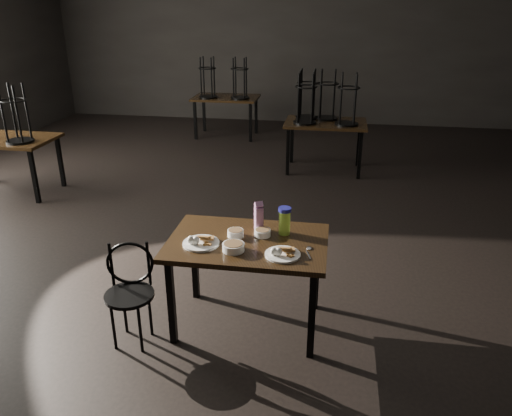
% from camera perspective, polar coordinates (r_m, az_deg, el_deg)
% --- Properties ---
extents(room, '(12.00, 12.04, 3.22)m').
position_cam_1_polar(room, '(4.74, -3.34, 21.52)').
color(room, black).
rests_on(room, ground).
extents(main_table, '(1.20, 0.80, 0.75)m').
position_cam_1_polar(main_table, '(3.80, -0.97, -4.79)').
color(main_table, black).
rests_on(main_table, ground).
extents(plate_left, '(0.27, 0.27, 0.09)m').
position_cam_1_polar(plate_left, '(3.72, -6.36, -3.82)').
color(plate_left, white).
rests_on(plate_left, main_table).
extents(plate_right, '(0.26, 0.26, 0.08)m').
position_cam_1_polar(plate_right, '(3.55, 3.03, -5.13)').
color(plate_right, white).
rests_on(plate_right, main_table).
extents(bowl_near, '(0.13, 0.13, 0.05)m').
position_cam_1_polar(bowl_near, '(3.83, -2.35, -2.85)').
color(bowl_near, white).
rests_on(bowl_near, main_table).
extents(bowl_far, '(0.13, 0.13, 0.05)m').
position_cam_1_polar(bowl_far, '(3.83, 0.75, -2.81)').
color(bowl_far, white).
rests_on(bowl_far, main_table).
extents(bowl_big, '(0.16, 0.16, 0.06)m').
position_cam_1_polar(bowl_big, '(3.61, -2.60, -4.45)').
color(bowl_big, white).
rests_on(bowl_big, main_table).
extents(juice_carton, '(0.08, 0.08, 0.24)m').
position_cam_1_polar(juice_carton, '(3.88, 0.32, -1.04)').
color(juice_carton, '#811767').
rests_on(juice_carton, main_table).
extents(water_bottle, '(0.13, 0.13, 0.22)m').
position_cam_1_polar(water_bottle, '(3.83, 3.28, -1.43)').
color(water_bottle, '#A2D83F').
rests_on(water_bottle, main_table).
extents(spoon, '(0.05, 0.20, 0.01)m').
position_cam_1_polar(spoon, '(3.65, 6.07, -4.68)').
color(spoon, silver).
rests_on(spoon, main_table).
extents(bentwood_chair, '(0.40, 0.39, 0.77)m').
position_cam_1_polar(bentwood_chair, '(3.88, -14.22, -8.58)').
color(bentwood_chair, black).
rests_on(bentwood_chair, ground).
extents(bg_table_left, '(1.20, 0.80, 1.48)m').
position_cam_1_polar(bg_table_left, '(7.33, -26.80, 7.08)').
color(bg_table_left, black).
rests_on(bg_table_left, ground).
extents(bg_table_right, '(1.20, 0.80, 1.48)m').
position_cam_1_polar(bg_table_right, '(7.57, 7.77, 10.12)').
color(bg_table_right, black).
rests_on(bg_table_right, ground).
extents(bg_table_far, '(1.20, 0.80, 1.48)m').
position_cam_1_polar(bg_table_far, '(9.51, -3.51, 12.55)').
color(bg_table_far, black).
rests_on(bg_table_far, ground).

